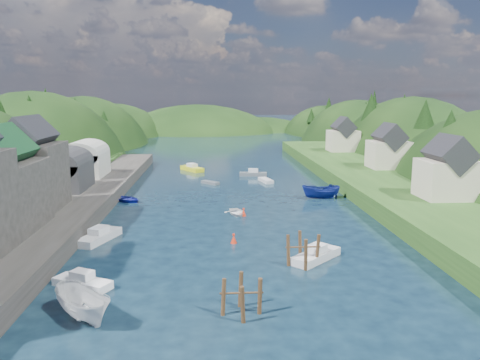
{
  "coord_description": "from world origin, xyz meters",
  "views": [
    {
      "loc": [
        -4.0,
        -36.74,
        15.73
      ],
      "look_at": [
        0.0,
        28.0,
        4.0
      ],
      "focal_mm": 35.0,
      "sensor_mm": 36.0,
      "label": 1
    }
  ],
  "objects": [
    {
      "name": "hillside_right",
      "position": [
        45.0,
        75.0,
        -7.41
      ],
      "size": [
        36.0,
        245.56,
        48.0
      ],
      "color": "black",
      "rests_on": "ground"
    },
    {
      "name": "ground",
      "position": [
        0.0,
        50.0,
        0.0
      ],
      "size": [
        600.0,
        600.0,
        0.0
      ],
      "primitive_type": "plane",
      "color": "black",
      "rests_on": "ground"
    },
    {
      "name": "quay_left",
      "position": [
        -24.0,
        20.0,
        1.0
      ],
      "size": [
        12.0,
        110.0,
        2.0
      ],
      "primitive_type": "cube",
      "color": "#2D2B28",
      "rests_on": "ground"
    },
    {
      "name": "far_hills",
      "position": [
        1.22,
        174.01,
        -10.8
      ],
      "size": [
        103.0,
        68.0,
        44.0
      ],
      "color": "black",
      "rests_on": "ground"
    },
    {
      "name": "hillside_left",
      "position": [
        -45.0,
        75.0,
        -8.03
      ],
      "size": [
        44.0,
        245.56,
        52.0
      ],
      "color": "black",
      "rests_on": "ground"
    },
    {
      "name": "channel_buoy_far",
      "position": [
        0.18,
        23.24,
        0.48
      ],
      "size": [
        0.7,
        0.7,
        1.1
      ],
      "color": "red",
      "rests_on": "ground"
    },
    {
      "name": "boat_sheds",
      "position": [
        -26.0,
        39.0,
        5.27
      ],
      "size": [
        7.0,
        21.0,
        7.5
      ],
      "color": "#2D2D30",
      "rests_on": "quay_left"
    },
    {
      "name": "piling_cluster_near",
      "position": [
        -1.93,
        -5.01,
        1.12
      ],
      "size": [
        3.18,
        2.97,
        3.37
      ],
      "color": "#382314",
      "rests_on": "ground"
    },
    {
      "name": "piling_cluster_far",
      "position": [
        4.46,
        4.67,
        1.23
      ],
      "size": [
        3.29,
        3.06,
        3.59
      ],
      "color": "#382314",
      "rests_on": "ground"
    },
    {
      "name": "moored_boats",
      "position": [
        -3.48,
        18.8,
        0.72
      ],
      "size": [
        35.52,
        84.94,
        2.5
      ],
      "color": "silver",
      "rests_on": "ground"
    },
    {
      "name": "terrace_right",
      "position": [
        25.0,
        40.0,
        1.2
      ],
      "size": [
        16.0,
        120.0,
        2.4
      ],
      "primitive_type": "cube",
      "color": "#234719",
      "rests_on": "ground"
    },
    {
      "name": "channel_buoy_near",
      "position": [
        -1.69,
        11.76,
        0.48
      ],
      "size": [
        0.7,
        0.7,
        1.1
      ],
      "color": "red",
      "rests_on": "ground"
    },
    {
      "name": "hill_trees",
      "position": [
        1.04,
        64.4,
        11.15
      ],
      "size": [
        92.26,
        149.48,
        12.42
      ],
      "color": "black",
      "rests_on": "ground"
    },
    {
      "name": "right_bank_cottages",
      "position": [
        28.0,
        48.33,
        5.84
      ],
      "size": [
        9.0,
        59.24,
        8.41
      ],
      "color": "beige",
      "rests_on": "terrace_right"
    }
  ]
}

